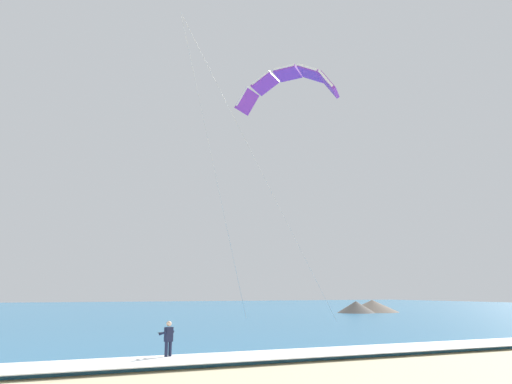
{
  "coord_description": "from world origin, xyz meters",
  "views": [
    {
      "loc": [
        -9.06,
        -7.28,
        2.93
      ],
      "look_at": [
        1.02,
        16.27,
        8.06
      ],
      "focal_mm": 34.9,
      "sensor_mm": 36.0,
      "label": 1
    }
  ],
  "objects": [
    {
      "name": "surfboard",
      "position": [
        -3.86,
        14.28,
        0.03
      ],
      "size": [
        0.95,
        1.46,
        0.09
      ],
      "color": "white",
      "rests_on": "ground"
    },
    {
      "name": "kitesurfer",
      "position": [
        -3.87,
        14.3,
        0.94
      ],
      "size": [
        0.65,
        0.65,
        1.69
      ],
      "color": "#191E38",
      "rests_on": "ground"
    },
    {
      "name": "kite_primary",
      "position": [
        5.72,
        21.83,
        17.2
      ],
      "size": [
        12.2,
        10.44,
        17.12
      ],
      "color": "purple"
    },
    {
      "name": "headland_right",
      "position": [
        31.19,
        49.15,
        0.88
      ],
      "size": [
        10.14,
        7.91,
        1.8
      ],
      "color": "#56514C",
      "rests_on": "ground"
    },
    {
      "name": "surf_foam",
      "position": [
        0.0,
        13.27,
        0.22
      ],
      "size": [
        200.0,
        3.09,
        0.04
      ],
      "primitive_type": "cube",
      "color": "white",
      "rests_on": "sea"
    },
    {
      "name": "sea",
      "position": [
        0.0,
        72.27,
        0.1
      ],
      "size": [
        200.0,
        120.0,
        0.2
      ],
      "primitive_type": "cube",
      "color": "teal",
      "rests_on": "ground"
    }
  ]
}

